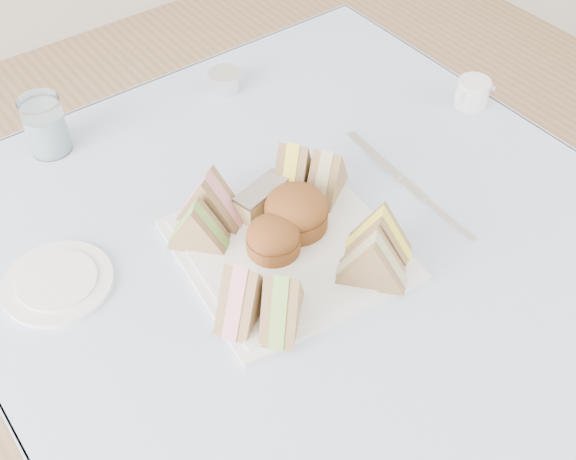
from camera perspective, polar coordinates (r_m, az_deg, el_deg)
floor at (r=1.77m, az=0.90°, el=-17.00°), size 4.00×4.00×0.00m
table at (r=1.45m, az=1.07°, el=-10.37°), size 0.90×0.90×0.74m
tablecloth at (r=1.15m, az=1.32°, el=-0.10°), size 1.02×1.02×0.01m
serving_plate at (r=1.11m, az=-0.00°, el=-1.57°), size 0.35×0.35×0.01m
sandwich_fl_a at (r=1.00m, az=-3.60°, el=-4.70°), size 0.12×0.10×0.09m
sandwich_fl_b at (r=0.99m, az=-0.50°, el=-5.41°), size 0.11×0.11×0.09m
sandwich_fr_a at (r=1.08m, az=7.28°, el=-0.09°), size 0.10×0.11×0.09m
sandwich_fr_b at (r=1.04m, az=6.74°, el=-2.16°), size 0.11×0.11×0.09m
sandwich_bl_a at (r=1.09m, az=-7.19°, el=0.46°), size 0.10×0.10×0.08m
sandwich_bl_b at (r=1.13m, az=-6.23°, el=2.64°), size 0.10×0.12×0.10m
sandwich_br_a at (r=1.17m, az=3.07°, el=4.56°), size 0.11×0.09×0.09m
sandwich_br_b at (r=1.18m, az=0.42°, el=5.10°), size 0.11×0.10×0.09m
scone_left at (r=1.09m, az=-1.17°, el=-0.60°), size 0.10×0.10×0.06m
scone_right at (r=1.12m, az=0.64°, el=1.54°), size 0.12×0.12×0.07m
pastry_slice at (r=1.15m, az=-2.10°, el=2.52°), size 0.10×0.06×0.04m
side_plate at (r=1.13m, az=-17.72°, el=-3.99°), size 0.22×0.22×0.01m
water_glass at (r=1.33m, az=-18.64°, el=7.84°), size 0.09×0.09×0.11m
tea_strainer at (r=1.44m, az=-4.99°, el=11.56°), size 0.07×0.07×0.04m
knife at (r=1.27m, az=7.71°, el=5.10°), size 0.03×0.21×0.00m
fork at (r=1.21m, az=11.58°, el=1.66°), size 0.01×0.18×0.00m
creamer_jug at (r=1.43m, az=14.38°, el=10.44°), size 0.06×0.06×0.05m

